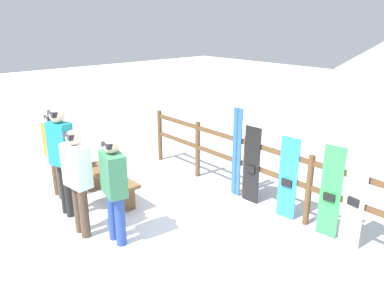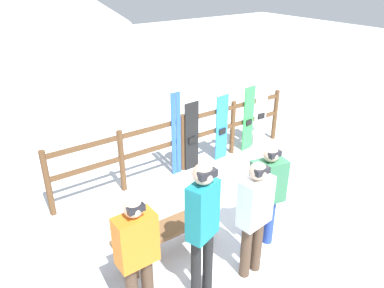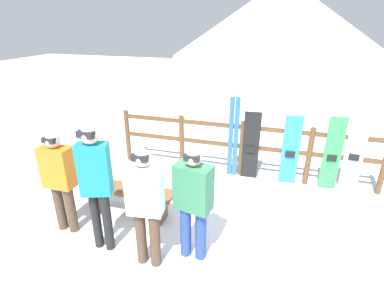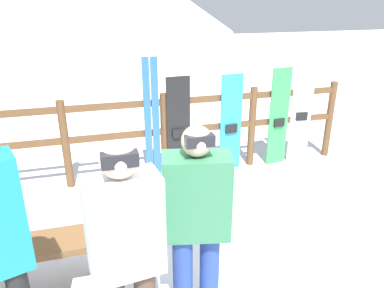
{
  "view_description": "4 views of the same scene",
  "coord_description": "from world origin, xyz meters",
  "px_view_note": "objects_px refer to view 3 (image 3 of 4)",
  "views": [
    {
      "loc": [
        3.98,
        -2.63,
        3.09
      ],
      "look_at": [
        -0.47,
        1.31,
        1.09
      ],
      "focal_mm": 35.0,
      "sensor_mm": 36.0,
      "label": 1
    },
    {
      "loc": [
        -3.56,
        -3.2,
        3.69
      ],
      "look_at": [
        -0.47,
        1.18,
        1.08
      ],
      "focal_mm": 35.0,
      "sensor_mm": 36.0,
      "label": 2
    },
    {
      "loc": [
        0.63,
        -3.36,
        2.98
      ],
      "look_at": [
        -0.69,
        1.02,
        1.06
      ],
      "focal_mm": 28.0,
      "sensor_mm": 36.0,
      "label": 3
    },
    {
      "loc": [
        -0.9,
        -2.45,
        2.35
      ],
      "look_at": [
        0.08,
        1.07,
        0.87
      ],
      "focal_mm": 35.0,
      "sensor_mm": 36.0,
      "label": 4
    }
  ],
  "objects_px": {
    "person_plaid_green": "(193,199)",
    "person_orange": "(59,177)",
    "bench": "(129,195)",
    "person_teal": "(96,179)",
    "snowboard_blue": "(290,151)",
    "snowboard_black_stripe": "(251,146)",
    "person_white": "(145,201)",
    "snowboard_white": "(354,153)",
    "ski_pair_blue": "(233,138)",
    "snowboard_green": "(332,154)"
  },
  "relations": [
    {
      "from": "person_orange",
      "to": "ski_pair_blue",
      "type": "relative_size",
      "value": 0.96
    },
    {
      "from": "person_teal",
      "to": "person_white",
      "type": "bearing_deg",
      "value": -6.94
    },
    {
      "from": "person_white",
      "to": "snowboard_white",
      "type": "relative_size",
      "value": 1.05
    },
    {
      "from": "snowboard_black_stripe",
      "to": "snowboard_green",
      "type": "bearing_deg",
      "value": 0.0
    },
    {
      "from": "bench",
      "to": "snowboard_blue",
      "type": "relative_size",
      "value": 1.09
    },
    {
      "from": "snowboard_blue",
      "to": "person_orange",
      "type": "bearing_deg",
      "value": -142.55
    },
    {
      "from": "bench",
      "to": "person_white",
      "type": "height_order",
      "value": "person_white"
    },
    {
      "from": "person_orange",
      "to": "snowboard_blue",
      "type": "distance_m",
      "value": 4.01
    },
    {
      "from": "person_orange",
      "to": "snowboard_black_stripe",
      "type": "distance_m",
      "value": 3.45
    },
    {
      "from": "bench",
      "to": "person_white",
      "type": "bearing_deg",
      "value": -50.21
    },
    {
      "from": "snowboard_black_stripe",
      "to": "snowboard_blue",
      "type": "height_order",
      "value": "snowboard_black_stripe"
    },
    {
      "from": "snowboard_black_stripe",
      "to": "snowboard_white",
      "type": "xyz_separation_m",
      "value": [
        1.82,
        0.0,
        0.09
      ]
    },
    {
      "from": "bench",
      "to": "person_teal",
      "type": "height_order",
      "value": "person_teal"
    },
    {
      "from": "ski_pair_blue",
      "to": "snowboard_blue",
      "type": "xyz_separation_m",
      "value": [
        1.09,
        -0.0,
        -0.14
      ]
    },
    {
      "from": "bench",
      "to": "snowboard_green",
      "type": "distance_m",
      "value": 3.67
    },
    {
      "from": "person_plaid_green",
      "to": "ski_pair_blue",
      "type": "height_order",
      "value": "ski_pair_blue"
    },
    {
      "from": "person_teal",
      "to": "snowboard_green",
      "type": "distance_m",
      "value": 4.12
    },
    {
      "from": "bench",
      "to": "person_teal",
      "type": "bearing_deg",
      "value": -89.34
    },
    {
      "from": "bench",
      "to": "person_teal",
      "type": "distance_m",
      "value": 1.07
    },
    {
      "from": "person_teal",
      "to": "snowboard_green",
      "type": "bearing_deg",
      "value": 39.59
    },
    {
      "from": "person_plaid_green",
      "to": "person_orange",
      "type": "relative_size",
      "value": 1.0
    },
    {
      "from": "bench",
      "to": "person_teal",
      "type": "xyz_separation_m",
      "value": [
        0.01,
        -0.79,
        0.72
      ]
    },
    {
      "from": "person_orange",
      "to": "ski_pair_blue",
      "type": "xyz_separation_m",
      "value": [
        2.08,
        2.44,
        -0.08
      ]
    },
    {
      "from": "bench",
      "to": "person_orange",
      "type": "xyz_separation_m",
      "value": [
        -0.73,
        -0.61,
        0.53
      ]
    },
    {
      "from": "person_white",
      "to": "ski_pair_blue",
      "type": "distance_m",
      "value": 2.78
    },
    {
      "from": "bench",
      "to": "snowboard_white",
      "type": "distance_m",
      "value": 3.99
    },
    {
      "from": "person_plaid_green",
      "to": "person_teal",
      "type": "bearing_deg",
      "value": -170.84
    },
    {
      "from": "snowboard_black_stripe",
      "to": "person_teal",
      "type": "bearing_deg",
      "value": -122.95
    },
    {
      "from": "person_teal",
      "to": "snowboard_white",
      "type": "height_order",
      "value": "person_teal"
    },
    {
      "from": "person_teal",
      "to": "snowboard_white",
      "type": "bearing_deg",
      "value": 36.65
    },
    {
      "from": "person_orange",
      "to": "snowboard_white",
      "type": "height_order",
      "value": "person_orange"
    },
    {
      "from": "snowboard_black_stripe",
      "to": "ski_pair_blue",
      "type": "bearing_deg",
      "value": 179.43
    },
    {
      "from": "person_plaid_green",
      "to": "snowboard_green",
      "type": "relative_size",
      "value": 1.11
    },
    {
      "from": "bench",
      "to": "ski_pair_blue",
      "type": "distance_m",
      "value": 2.32
    },
    {
      "from": "bench",
      "to": "snowboard_black_stripe",
      "type": "height_order",
      "value": "snowboard_black_stripe"
    },
    {
      "from": "snowboard_green",
      "to": "snowboard_white",
      "type": "bearing_deg",
      "value": 0.02
    },
    {
      "from": "bench",
      "to": "snowboard_black_stripe",
      "type": "xyz_separation_m",
      "value": [
        1.7,
        1.82,
        0.32
      ]
    },
    {
      "from": "bench",
      "to": "snowboard_black_stripe",
      "type": "relative_size",
      "value": 1.09
    },
    {
      "from": "ski_pair_blue",
      "to": "snowboard_white",
      "type": "distance_m",
      "value": 2.17
    },
    {
      "from": "snowboard_green",
      "to": "snowboard_black_stripe",
      "type": "bearing_deg",
      "value": -180.0
    },
    {
      "from": "person_teal",
      "to": "snowboard_blue",
      "type": "bearing_deg",
      "value": 47.03
    },
    {
      "from": "bench",
      "to": "snowboard_green",
      "type": "bearing_deg",
      "value": 29.9
    },
    {
      "from": "person_teal",
      "to": "person_plaid_green",
      "type": "bearing_deg",
      "value": 9.16
    },
    {
      "from": "bench",
      "to": "snowboard_white",
      "type": "bearing_deg",
      "value": 27.36
    },
    {
      "from": "snowboard_black_stripe",
      "to": "person_white",
      "type": "bearing_deg",
      "value": -109.76
    },
    {
      "from": "snowboard_white",
      "to": "snowboard_blue",
      "type": "bearing_deg",
      "value": -179.99
    },
    {
      "from": "person_teal",
      "to": "snowboard_white",
      "type": "xyz_separation_m",
      "value": [
        3.52,
        2.62,
        -0.31
      ]
    },
    {
      "from": "person_plaid_green",
      "to": "person_teal",
      "type": "height_order",
      "value": "person_teal"
    },
    {
      "from": "person_white",
      "to": "snowboard_white",
      "type": "xyz_separation_m",
      "value": [
        2.79,
        2.7,
        -0.18
      ]
    },
    {
      "from": "person_plaid_green",
      "to": "snowboard_blue",
      "type": "bearing_deg",
      "value": 63.65
    }
  ]
}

